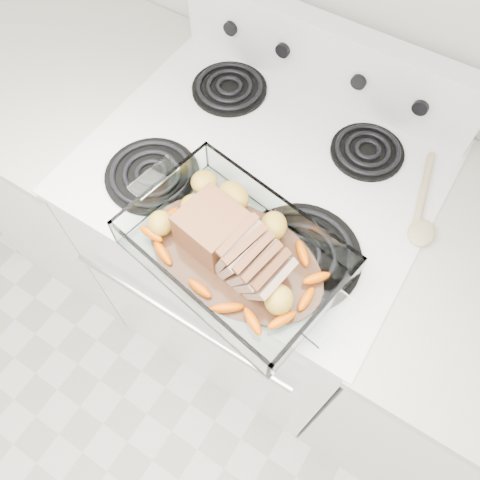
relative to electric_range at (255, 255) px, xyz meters
The scene contains 7 objects.
electric_range is the anchor object (origin of this frame).
counter_left 0.67m from the electric_range, behind, with size 0.58×0.68×0.93m.
counter_right 0.67m from the electric_range, ahead, with size 0.58×0.68×0.93m.
baking_dish 0.55m from the electric_range, 71.07° to the right, with size 0.41×0.27×0.08m.
pork_roast 0.57m from the electric_range, 76.05° to the right, with size 0.23×0.11×0.09m.
roast_vegetables 0.54m from the electric_range, 68.81° to the right, with size 0.38×0.21×0.05m.
wooden_spoon 0.59m from the electric_range, 10.26° to the left, with size 0.09×0.25×0.02m.
Camera 1 is at (0.32, 1.06, 1.78)m, focal length 35.00 mm.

